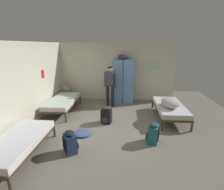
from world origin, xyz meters
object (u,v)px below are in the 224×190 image
(locker_bank, at_px, (123,80))
(shelf_unit, at_px, (67,94))
(lotion_bottle, at_px, (67,88))
(backpack_teal, at_px, (153,133))
(bed_left_front, at_px, (18,142))
(bed_right, at_px, (170,108))
(bedding_heap, at_px, (170,102))
(bed_left_rear, at_px, (63,102))
(water_bottle, at_px, (64,86))
(backpack_black, at_px, (106,115))
(backpack_navy, at_px, (71,142))
(clothes_pile_denim, at_px, (82,133))
(person_traveler, at_px, (110,83))

(locker_bank, xyz_separation_m, shelf_unit, (-2.49, -0.16, -0.62))
(lotion_bottle, height_order, backpack_teal, lotion_bottle)
(bed_left_front, xyz_separation_m, backpack_teal, (3.05, 0.85, -0.12))
(bed_right, xyz_separation_m, bedding_heap, (-0.06, -0.21, 0.26))
(backpack_teal, bearing_deg, bedding_heap, 61.33)
(locker_bank, xyz_separation_m, bed_left_front, (-2.24, -4.05, -0.59))
(bed_left_rear, xyz_separation_m, bed_left_front, (0.00, -2.74, 0.00))
(water_bottle, relative_size, backpack_black, 0.45)
(backpack_navy, height_order, clothes_pile_denim, backpack_navy)
(backpack_black, distance_m, backpack_teal, 1.67)
(locker_bank, distance_m, backpack_black, 2.34)
(bed_right, distance_m, person_traveler, 2.45)
(backpack_black, bearing_deg, water_bottle, 135.57)
(shelf_unit, height_order, bed_right, shelf_unit)
(bed_left_rear, distance_m, person_traveler, 1.97)
(shelf_unit, bearing_deg, lotion_bottle, -29.74)
(shelf_unit, xyz_separation_m, backpack_navy, (1.34, -3.62, -0.09))
(backpack_black, bearing_deg, locker_bank, 77.15)
(backpack_black, bearing_deg, bedding_heap, 9.00)
(shelf_unit, distance_m, backpack_black, 2.83)
(bedding_heap, distance_m, backpack_navy, 3.34)
(water_bottle, height_order, lotion_bottle, water_bottle)
(person_traveler, distance_m, water_bottle, 2.13)
(backpack_navy, bearing_deg, backpack_teal, 16.22)
(clothes_pile_denim, bearing_deg, backpack_black, 52.18)
(bed_left_front, height_order, clothes_pile_denim, bed_left_front)
(water_bottle, bearing_deg, backpack_black, -44.43)
(person_traveler, bearing_deg, water_bottle, 167.90)
(shelf_unit, xyz_separation_m, water_bottle, (-0.08, 0.02, 0.34))
(shelf_unit, bearing_deg, locker_bank, 3.67)
(bedding_heap, bearing_deg, locker_bank, 130.06)
(bed_left_rear, height_order, backpack_navy, backpack_navy)
(water_bottle, bearing_deg, person_traveler, -12.10)
(bed_left_rear, distance_m, bedding_heap, 3.84)
(locker_bank, relative_size, water_bottle, 8.43)
(bedding_heap, bearing_deg, backpack_teal, -118.67)
(bed_left_rear, relative_size, bed_right, 1.00)
(backpack_navy, distance_m, backpack_teal, 2.05)
(backpack_black, bearing_deg, clothes_pile_denim, -127.82)
(locker_bank, relative_size, bedding_heap, 2.69)
(locker_bank, distance_m, bed_left_front, 4.67)
(bed_right, distance_m, backpack_navy, 3.50)
(locker_bank, bearing_deg, lotion_bottle, -175.28)
(clothes_pile_denim, bearing_deg, shelf_unit, 116.67)
(bed_left_front, relative_size, bed_right, 1.00)
(locker_bank, height_order, shelf_unit, locker_bank)
(bed_right, xyz_separation_m, lotion_bottle, (-4.04, 1.44, 0.25))
(shelf_unit, bearing_deg, backpack_black, -45.27)
(bed_left_rear, xyz_separation_m, person_traveler, (1.73, 0.73, 0.60))
(water_bottle, xyz_separation_m, clothes_pile_denim, (1.48, -2.80, -0.64))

